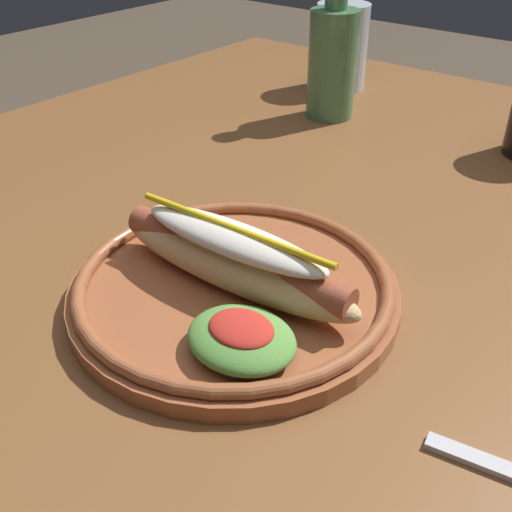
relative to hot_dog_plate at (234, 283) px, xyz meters
The scene contains 4 objects.
dining_table 0.26m from the hot_dog_plate, 95.09° to the left, with size 1.12×1.04×0.74m.
hot_dog_plate is the anchor object (origin of this frame).
water_cup 0.62m from the hot_dog_plate, 114.03° to the left, with size 0.09×0.09×0.13m, color silver.
glass_bottle 0.48m from the hot_dog_plate, 113.31° to the left, with size 0.07×0.07×0.23m.
Camera 1 is at (0.30, -0.54, 1.06)m, focal length 42.81 mm.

